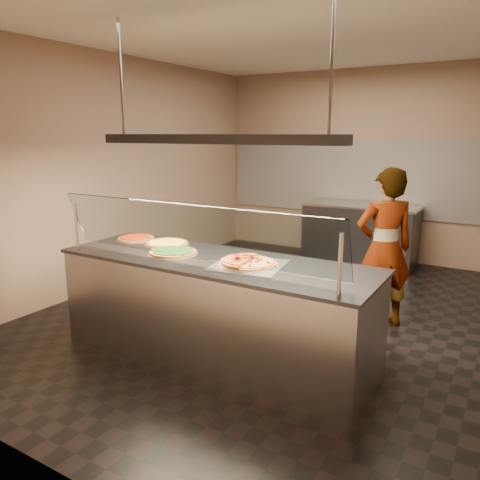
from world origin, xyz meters
The scene contains 20 objects.
ground centered at (0.00, 0.00, -0.01)m, with size 5.00×6.00×0.02m, color black.
ceiling centered at (0.00, 0.00, 3.01)m, with size 5.00×6.00×0.02m, color silver.
wall_back centered at (0.00, 3.01, 1.50)m, with size 5.00×0.02×3.00m, color #957760.
wall_front centered at (0.00, -3.01, 1.50)m, with size 5.00×0.02×3.00m, color #957760.
wall_left centered at (-2.51, 0.00, 1.50)m, with size 0.02×6.00×3.00m, color #957760.
tile_band centered at (0.00, 2.98, 1.30)m, with size 4.90×0.02×1.20m, color silver.
serving_counter centered at (-0.11, -1.26, 0.47)m, with size 2.87×0.94×0.93m.
sneeze_guard centered at (-0.11, -1.61, 1.23)m, with size 2.63×0.18×0.54m.
perforated_tray centered at (0.25, -1.29, 0.94)m, with size 0.64×0.64×0.01m.
half_pizza_pepperoni centered at (0.14, -1.29, 0.96)m, with size 0.30×0.50×0.05m.
half_pizza_sausage centered at (0.36, -1.29, 0.96)m, with size 0.30×0.50×0.04m.
pizza_spinach centered at (-0.53, -1.31, 0.95)m, with size 0.46×0.46×0.03m.
pizza_cheese centered at (-0.81, -1.06, 0.94)m, with size 0.44×0.44×0.03m.
pizza_tomato centered at (-1.24, -1.04, 0.94)m, with size 0.39×0.39×0.03m.
pizza_spatula centered at (-0.56, -1.15, 0.96)m, with size 0.24×0.21×0.02m.
prep_table centered at (0.04, 2.55, 0.47)m, with size 1.71×0.74×0.93m.
worker centered at (0.97, 0.27, 0.84)m, with size 0.61×0.40×1.67m, color #2C2831.
heat_lamp_housing centered at (-0.11, -1.26, 1.95)m, with size 2.30×0.18×0.08m, color #3A3A3F.
lamp_rod_left centered at (-1.11, -1.26, 2.50)m, with size 0.02×0.02×1.01m, color #B7B7BC.
lamp_rod_right centered at (0.89, -1.26, 2.50)m, with size 0.02×0.02×1.01m, color #B7B7BC.
Camera 1 is at (2.10, -4.52, 1.99)m, focal length 35.00 mm.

